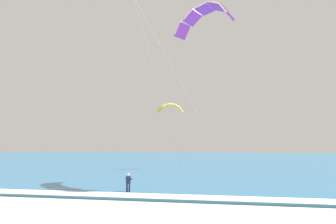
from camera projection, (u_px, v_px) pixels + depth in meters
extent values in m
cube|color=teal|center=(210.00, 159.00, 78.53)|extent=(200.00, 120.00, 0.20)
cube|color=white|center=(185.00, 197.00, 20.82)|extent=(200.00, 1.96, 0.04)
ellipsoid|color=#239EC6|center=(128.00, 194.00, 23.33)|extent=(0.52, 1.42, 0.05)
cube|color=black|center=(129.00, 193.00, 23.58)|extent=(0.16, 0.07, 0.04)
cube|color=black|center=(127.00, 194.00, 23.09)|extent=(0.16, 0.07, 0.04)
cylinder|color=#191E38|center=(127.00, 189.00, 23.39)|extent=(0.14, 0.14, 0.84)
cylinder|color=#191E38|center=(129.00, 189.00, 23.36)|extent=(0.14, 0.14, 0.84)
cube|color=#191E38|center=(128.00, 180.00, 23.46)|extent=(0.35, 0.22, 0.60)
sphere|color=beige|center=(128.00, 174.00, 23.51)|extent=(0.22, 0.22, 0.22)
cylinder|color=#191E38|center=(127.00, 179.00, 23.64)|extent=(0.12, 0.51, 0.22)
cylinder|color=#191E38|center=(131.00, 179.00, 23.60)|extent=(0.12, 0.51, 0.22)
cylinder|color=black|center=(129.00, 179.00, 23.84)|extent=(0.55, 0.07, 0.04)
cube|color=#3F3F42|center=(129.00, 182.00, 23.55)|extent=(0.12, 0.09, 0.10)
cube|color=purple|center=(227.00, 12.00, 28.91)|extent=(1.61, 1.98, 1.78)
cube|color=white|center=(223.00, 8.00, 28.54)|extent=(0.97, 0.86, 1.49)
cube|color=purple|center=(218.00, 7.00, 30.33)|extent=(2.08, 2.19, 1.34)
cube|color=white|center=(214.00, 3.00, 29.96)|extent=(1.35, 1.14, 0.96)
cube|color=purple|center=(205.00, 9.00, 31.84)|extent=(2.28, 2.24, 0.59)
cube|color=white|center=(201.00, 5.00, 31.47)|extent=(1.47, 1.26, 0.21)
cube|color=purple|center=(193.00, 18.00, 33.10)|extent=(2.27, 2.07, 1.34)
cube|color=white|center=(189.00, 15.00, 32.73)|extent=(1.35, 1.17, 0.96)
cube|color=purple|center=(182.00, 31.00, 33.83)|extent=(2.00, 1.69, 1.78)
cube|color=white|center=(178.00, 28.00, 33.46)|extent=(1.00, 0.86, 1.49)
cylinder|color=#B2B2B7|center=(183.00, 87.00, 26.37)|extent=(8.43, 4.85, 16.17)
cylinder|color=#B2B2B7|center=(161.00, 92.00, 28.83)|extent=(3.35, 8.97, 16.17)
cube|color=yellow|center=(160.00, 109.00, 47.83)|extent=(1.11, 0.89, 1.06)
cube|color=white|center=(160.00, 109.00, 48.17)|extent=(0.64, 0.35, 0.85)
cube|color=yellow|center=(165.00, 105.00, 47.79)|extent=(1.26, 1.03, 0.84)
cube|color=white|center=(165.00, 105.00, 48.12)|extent=(0.87, 0.45, 0.56)
cube|color=yellow|center=(171.00, 104.00, 47.91)|extent=(1.21, 1.10, 0.43)
cube|color=white|center=(171.00, 103.00, 48.25)|extent=(0.94, 0.48, 0.13)
cube|color=yellow|center=(177.00, 106.00, 48.18)|extent=(1.02, 1.09, 0.84)
cube|color=white|center=(177.00, 105.00, 48.51)|extent=(0.85, 0.44, 0.56)
cube|color=yellow|center=(181.00, 110.00, 48.52)|extent=(0.67, 1.01, 1.06)
cube|color=white|center=(181.00, 109.00, 48.86)|extent=(0.59, 0.33, 0.85)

